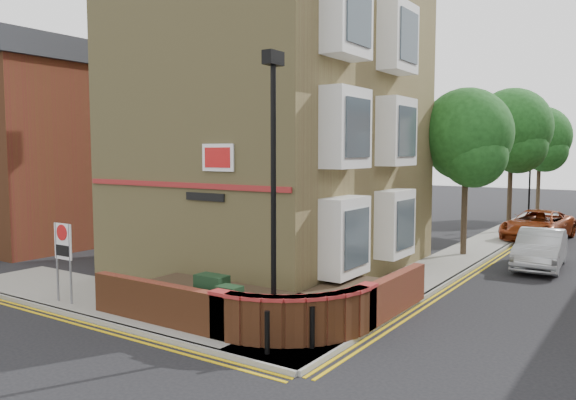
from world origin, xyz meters
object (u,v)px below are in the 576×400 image
Objects in this scene: zone_sign at (63,248)px; silver_car_near at (540,249)px; lamppost at (273,195)px; utility_cabinet_large at (212,299)px.

silver_car_near is at bearing 52.13° from zone_sign.
zone_sign reaches higher than silver_car_near.
utility_cabinet_large is at bearing 176.99° from lamppost.
zone_sign is 0.51× the size of silver_car_near.
silver_car_near reaches higher than utility_cabinet_large.
lamppost is at bearing -3.01° from utility_cabinet_large.
utility_cabinet_large is 13.17m from silver_car_near.
utility_cabinet_large is (-1.90, 0.10, -2.62)m from lamppost.
lamppost is 5.25× the size of utility_cabinet_large.
zone_sign is (-4.70, -0.80, 0.92)m from utility_cabinet_large.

